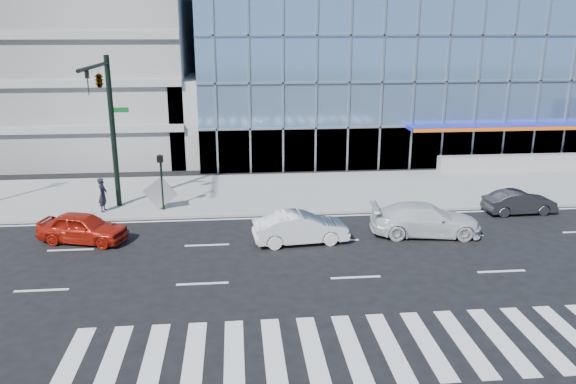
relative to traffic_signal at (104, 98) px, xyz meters
name	(u,v)px	position (x,y,z in m)	size (l,w,h in m)	color
ground	(337,241)	(11.00, -4.57, -6.16)	(160.00, 160.00, 0.00)	black
sidewalk	(314,191)	(11.00, 3.43, -6.09)	(120.00, 8.00, 0.15)	gray
theatre_building	(442,50)	(25.00, 21.43, 1.34)	(42.00, 26.00, 15.00)	#7CA3CF
parking_garage	(44,21)	(-9.00, 21.43, 3.84)	(24.00, 24.00, 20.00)	gray
ramp_block	(216,118)	(5.00, 13.43, -3.16)	(6.00, 8.00, 6.00)	gray
traffic_signal	(104,98)	(0.00, 0.00, 0.00)	(1.14, 5.74, 8.00)	black
ped_signal_post	(161,174)	(2.50, 0.37, -4.02)	(0.30, 0.33, 3.00)	black
white_suv	(425,220)	(15.27, -4.17, -5.41)	(2.10, 5.18, 1.50)	silver
white_sedan	(301,228)	(9.27, -4.64, -5.45)	(1.51, 4.33, 1.43)	silver
dark_sedan	(519,202)	(21.27, -1.57, -5.55)	(1.31, 3.74, 1.23)	black
red_sedan	(83,228)	(-0.65, -3.60, -5.47)	(1.64, 4.07, 1.39)	#AA1A0D
pedestrian	(103,195)	(-0.60, 0.45, -5.11)	(0.66, 0.43, 1.81)	black
tilted_panel	(160,193)	(2.36, 0.43, -5.10)	(1.30, 0.06, 1.30)	gray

